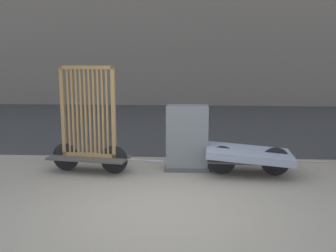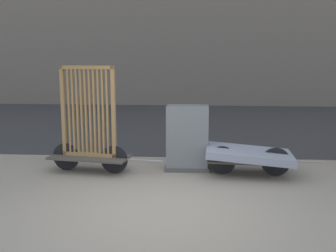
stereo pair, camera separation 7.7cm
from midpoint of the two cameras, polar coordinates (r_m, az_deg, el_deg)
The scene contains 5 objects.
ground_plane at distance 5.99m, azimuth -0.93°, elevation -12.00°, with size 60.00×60.00×0.00m, color gray.
road_strip at distance 13.84m, azimuth 2.00°, elevation 0.57°, with size 56.00×9.95×0.01m.
bike_cart_with_bedframe at distance 7.84m, azimuth -11.09°, elevation -1.36°, with size 2.29×0.87×2.09m.
bike_cart_with_mattress at distance 7.72m, azimuth 11.94°, elevation -4.19°, with size 2.33×1.10×0.55m.
utility_cabinet at distance 7.89m, azimuth 3.10°, elevation -2.03°, with size 0.89×0.52×1.30m.
Camera 2 is at (0.53, -5.54, 2.23)m, focal length 42.00 mm.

